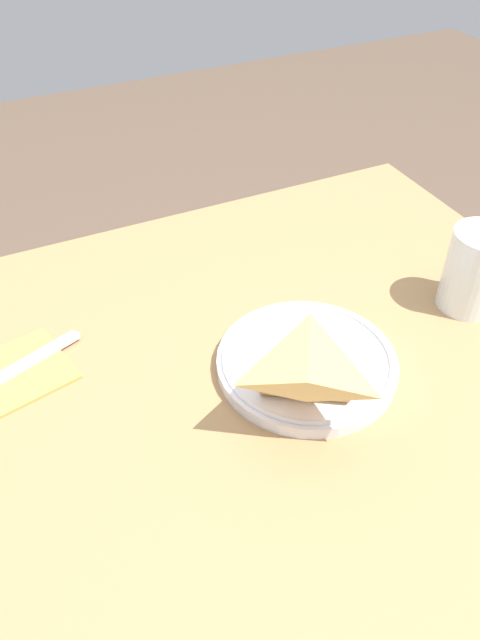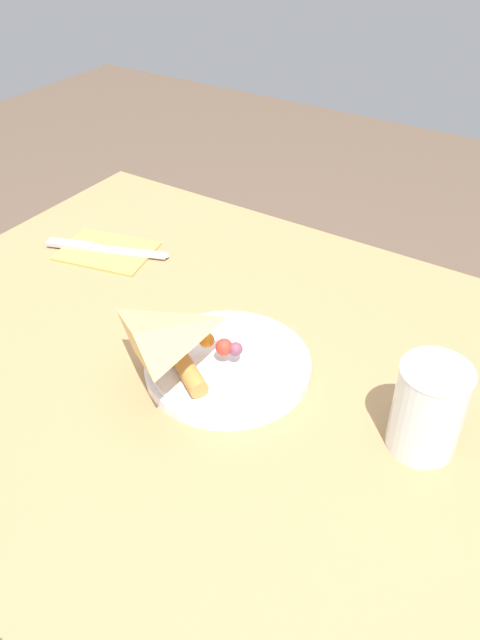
# 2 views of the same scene
# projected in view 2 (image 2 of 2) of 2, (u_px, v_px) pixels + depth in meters

# --- Properties ---
(ground_plane) EXTENTS (6.00, 6.00, 0.00)m
(ground_plane) POSITION_uv_depth(u_px,v_px,m) (206.00, 622.00, 1.31)
(ground_plane) COLOR brown
(dining_table) EXTENTS (0.95, 0.80, 0.74)m
(dining_table) POSITION_uv_depth(u_px,v_px,m) (192.00, 413.00, 0.93)
(dining_table) COLOR #A87F51
(dining_table) RESTS_ON ground_plane
(plate_pizza) EXTENTS (0.22, 0.22, 0.05)m
(plate_pizza) POSITION_uv_depth(u_px,v_px,m) (227.00, 361.00, 0.82)
(plate_pizza) COLOR white
(plate_pizza) RESTS_ON dining_table
(milk_glass) EXTENTS (0.08, 0.08, 0.11)m
(milk_glass) POSITION_uv_depth(u_px,v_px,m) (428.00, 410.00, 0.69)
(milk_glass) COLOR white
(milk_glass) RESTS_ON dining_table
(napkin_folded) EXTENTS (0.17, 0.14, 0.00)m
(napkin_folded) POSITION_uv_depth(u_px,v_px,m) (107.00, 251.00, 1.06)
(napkin_folded) COLOR #E59E4C
(napkin_folded) RESTS_ON dining_table
(butter_knife) EXTENTS (0.21, 0.09, 0.01)m
(butter_knife) POSITION_uv_depth(u_px,v_px,m) (100.00, 248.00, 1.06)
(butter_knife) COLOR #B2B2B7
(butter_knife) RESTS_ON napkin_folded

